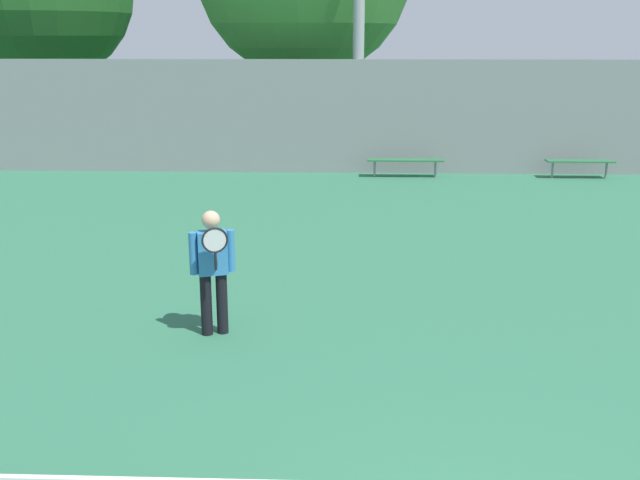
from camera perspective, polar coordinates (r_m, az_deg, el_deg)
tennis_player at (r=9.20m, az=-8.18°, el=-1.93°), size 0.53×0.48×1.57m
bench_courtside_far at (r=20.70m, az=19.20°, el=5.64°), size 1.74×0.40×0.47m
bench_adjacent_court at (r=19.85m, az=6.50°, el=6.02°), size 1.99×0.40×0.47m
back_fence at (r=20.29m, az=4.74°, el=9.31°), size 29.35×0.06×3.01m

